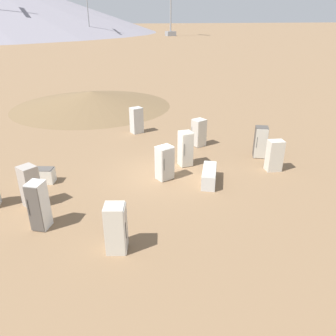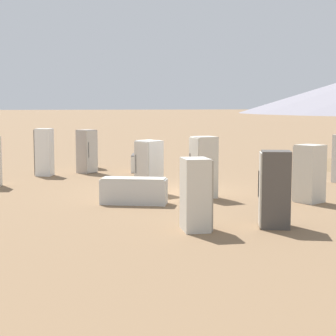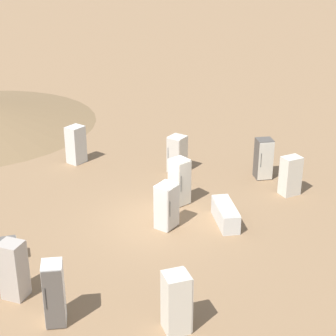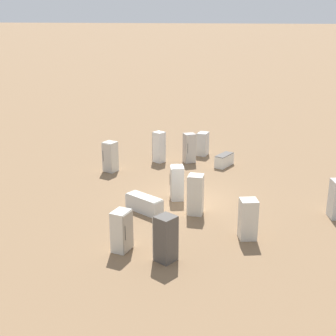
% 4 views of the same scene
% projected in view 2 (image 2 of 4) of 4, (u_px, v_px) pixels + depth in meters
% --- Properties ---
extents(ground_plane, '(1000.00, 1000.00, 0.00)m').
position_uv_depth(ground_plane, '(162.00, 192.00, 18.51)').
color(ground_plane, '#846647').
extents(discarded_fridge_0, '(0.72, 0.67, 1.90)m').
position_uv_depth(discarded_fridge_0, '(204.00, 167.00, 17.32)').
color(discarded_fridge_0, beige).
rests_on(discarded_fridge_0, ground_plane).
extents(discarded_fridge_1, '(1.08, 1.56, 0.74)m').
position_uv_depth(discarded_fridge_1, '(138.00, 163.00, 24.48)').
color(discarded_fridge_1, silver).
rests_on(discarded_fridge_1, ground_plane).
extents(discarded_fridge_2, '(0.86, 0.89, 1.70)m').
position_uv_depth(discarded_fridge_2, '(309.00, 174.00, 16.49)').
color(discarded_fridge_2, beige).
rests_on(discarded_fridge_2, ground_plane).
extents(discarded_fridge_3, '(0.90, 0.90, 1.84)m').
position_uv_depth(discarded_fridge_3, '(87.00, 151.00, 23.84)').
color(discarded_fridge_3, '#A89E93').
rests_on(discarded_fridge_3, ground_plane).
extents(discarded_fridge_6, '(0.83, 0.91, 1.71)m').
position_uv_depth(discarded_fridge_6, '(149.00, 167.00, 18.36)').
color(discarded_fridge_6, silver).
rests_on(discarded_fridge_6, ground_plane).
extents(discarded_fridge_7, '(1.97, 1.50, 0.76)m').
position_uv_depth(discarded_fridge_7, '(134.00, 191.00, 16.23)').
color(discarded_fridge_7, silver).
rests_on(discarded_fridge_7, ground_plane).
extents(discarded_fridge_8, '(0.76, 0.87, 1.52)m').
position_uv_depth(discarded_fridge_8, '(89.00, 152.00, 25.69)').
color(discarded_fridge_8, silver).
rests_on(discarded_fridge_8, ground_plane).
extents(discarded_fridge_9, '(0.75, 0.87, 1.66)m').
position_uv_depth(discarded_fridge_9, '(196.00, 194.00, 12.72)').
color(discarded_fridge_9, beige).
rests_on(discarded_fridge_9, ground_plane).
extents(discarded_fridge_10, '(0.85, 0.81, 1.93)m').
position_uv_depth(discarded_fridge_10, '(44.00, 152.00, 22.82)').
color(discarded_fridge_10, white).
rests_on(discarded_fridge_10, ground_plane).
extents(discarded_fridge_11, '(0.94, 0.93, 1.79)m').
position_uv_depth(discarded_fridge_11, '(275.00, 189.00, 13.04)').
color(discarded_fridge_11, '#4C4742').
rests_on(discarded_fridge_11, ground_plane).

